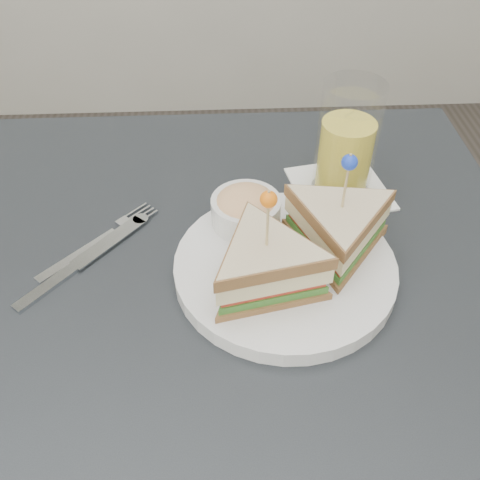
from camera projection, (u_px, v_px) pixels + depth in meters
name	position (u px, v px, depth m)	size (l,w,h in m)	color
table	(233.00, 313.00, 0.73)	(0.80, 0.80, 0.75)	black
plate_meal	(293.00, 247.00, 0.65)	(0.35, 0.35, 0.16)	white
cutlery_fork	(104.00, 238.00, 0.72)	(0.15, 0.15, 0.01)	white
cutlery_knife	(80.00, 263.00, 0.68)	(0.15, 0.18, 0.01)	silver
drink_set	(346.00, 147.00, 0.75)	(0.16, 0.16, 0.17)	white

